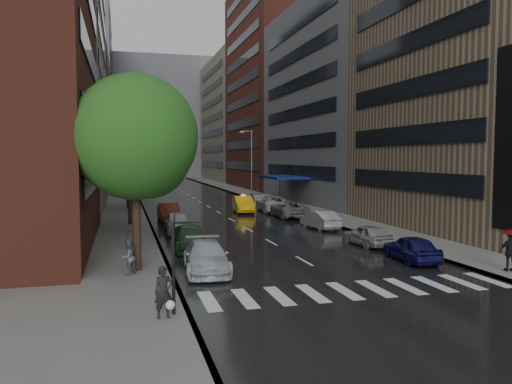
% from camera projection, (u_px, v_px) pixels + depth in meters
% --- Properties ---
extents(ground, '(220.00, 220.00, 0.00)m').
position_uv_depth(ground, '(335.00, 279.00, 22.48)').
color(ground, gray).
rests_on(ground, ground).
extents(road, '(14.00, 140.00, 0.01)m').
position_uv_depth(road, '(190.00, 196.00, 70.64)').
color(road, black).
rests_on(road, ground).
extents(sidewalk_left, '(4.00, 140.00, 0.15)m').
position_uv_depth(sidewalk_left, '(124.00, 197.00, 68.30)').
color(sidewalk_left, gray).
rests_on(sidewalk_left, ground).
extents(sidewalk_right, '(4.00, 140.00, 0.15)m').
position_uv_depth(sidewalk_right, '(251.00, 194.00, 72.97)').
color(sidewalk_right, gray).
rests_on(sidewalk_right, ground).
extents(crosswalk, '(13.15, 2.80, 0.01)m').
position_uv_depth(crosswalk, '(360.00, 290.00, 20.61)').
color(crosswalk, silver).
rests_on(crosswalk, ground).
extents(buildings_left, '(8.00, 108.00, 38.00)m').
position_uv_depth(buildings_left, '(80.00, 86.00, 74.09)').
color(buildings_left, maroon).
rests_on(buildings_left, ground).
extents(buildings_right, '(8.05, 109.10, 36.00)m').
position_uv_depth(buildings_right, '(277.00, 98.00, 79.94)').
color(buildings_right, '#937A5B').
rests_on(buildings_right, ground).
extents(building_far, '(40.00, 14.00, 32.00)m').
position_uv_depth(building_far, '(156.00, 118.00, 135.02)').
color(building_far, slate).
rests_on(building_far, ground).
extents(tree_near, '(5.87, 5.87, 9.35)m').
position_uv_depth(tree_near, '(135.00, 137.00, 23.11)').
color(tree_near, '#382619').
rests_on(tree_near, ground).
extents(tree_mid, '(6.30, 6.30, 10.04)m').
position_uv_depth(tree_mid, '(129.00, 140.00, 39.37)').
color(tree_mid, '#382619').
rests_on(tree_mid, ground).
extents(tree_far, '(5.16, 5.16, 8.23)m').
position_uv_depth(tree_far, '(128.00, 156.00, 52.81)').
color(tree_far, '#382619').
rests_on(tree_far, ground).
extents(taxi, '(2.17, 5.09, 1.63)m').
position_uv_depth(taxi, '(243.00, 204.00, 49.35)').
color(taxi, '#DDA40B').
rests_on(taxi, ground).
extents(parked_cars_left, '(2.42, 24.41, 1.55)m').
position_uv_depth(parked_cars_left, '(184.00, 230.00, 32.41)').
color(parked_cars_left, silver).
rests_on(parked_cars_left, ground).
extents(parked_cars_right, '(3.08, 35.62, 1.61)m').
position_uv_depth(parked_cars_right, '(294.00, 211.00, 44.01)').
color(parked_cars_right, '#120F49').
rests_on(parked_cars_right, ground).
extents(ped_bag_walker, '(0.71, 0.52, 1.74)m').
position_uv_depth(ped_bag_walker, '(164.00, 293.00, 16.48)').
color(ped_bag_walker, black).
rests_on(ped_bag_walker, sidewalk_left).
extents(ped_black_umbrella, '(0.97, 0.98, 2.09)m').
position_uv_depth(ped_black_umbrella, '(128.00, 247.00, 22.57)').
color(ped_black_umbrella, '#58575D').
rests_on(ped_black_umbrella, sidewalk_left).
extents(ped_red_umbrella, '(1.16, 0.82, 2.01)m').
position_uv_depth(ped_red_umbrella, '(511.00, 246.00, 23.23)').
color(ped_red_umbrella, black).
rests_on(ped_red_umbrella, sidewalk_right).
extents(traffic_light, '(0.18, 0.15, 3.45)m').
position_uv_depth(traffic_light, '(173.00, 254.00, 16.80)').
color(traffic_light, black).
rests_on(traffic_light, sidewalk_left).
extents(street_lamp_left, '(1.74, 0.22, 9.00)m').
position_uv_depth(street_lamp_left, '(137.00, 163.00, 49.03)').
color(street_lamp_left, gray).
rests_on(street_lamp_left, sidewalk_left).
extents(street_lamp_right, '(1.74, 0.22, 9.00)m').
position_uv_depth(street_lamp_right, '(251.00, 162.00, 67.49)').
color(street_lamp_right, gray).
rests_on(street_lamp_right, sidewalk_right).
extents(awning, '(4.00, 8.00, 3.12)m').
position_uv_depth(awning, '(283.00, 177.00, 58.31)').
color(awning, navy).
rests_on(awning, sidewalk_right).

